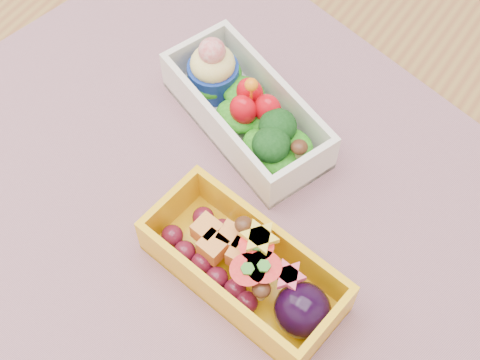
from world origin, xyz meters
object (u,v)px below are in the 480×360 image
Objects in this scene: table at (202,276)px; bento_white at (246,109)px; placemat at (229,203)px; bento_yellow at (247,269)px.

table is 0.17m from bento_white.
placemat is at bearing 76.67° from table.
bento_white is (-0.03, 0.11, 0.12)m from table.
table is 0.11m from placemat.
table is 0.14m from bento_yellow.
placemat is (0.01, 0.04, 0.10)m from table.
bento_white is 1.07× the size of bento_yellow.
bento_yellow reaches higher than table.
bento_white is at bearing 103.29° from table.
placemat reaches higher than table.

